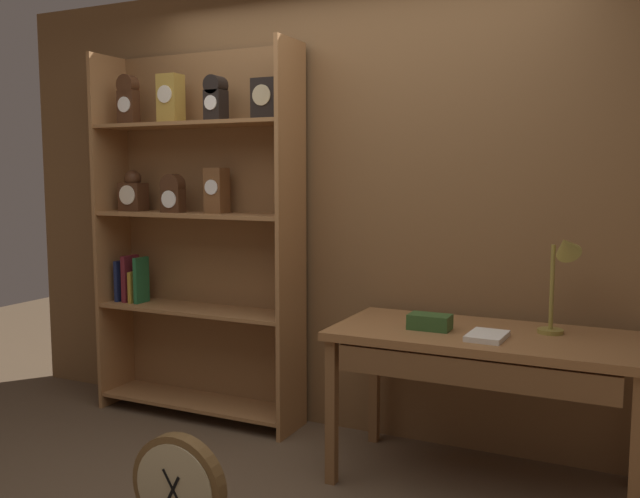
# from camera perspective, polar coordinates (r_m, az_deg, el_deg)

# --- Properties ---
(back_wood_panel) EXTENTS (4.80, 0.05, 2.60)m
(back_wood_panel) POSITION_cam_1_polar(r_m,az_deg,el_deg) (3.89, 2.98, 3.48)
(back_wood_panel) COLOR brown
(back_wood_panel) RESTS_ON ground
(bookshelf) EXTENTS (1.32, 0.33, 2.23)m
(bookshelf) POSITION_cam_1_polar(r_m,az_deg,el_deg) (4.21, -10.38, 1.78)
(bookshelf) COLOR #9E6B3D
(bookshelf) RESTS_ON ground
(workbench) EXTENTS (1.43, 0.68, 0.75)m
(workbench) POSITION_cam_1_polar(r_m,az_deg,el_deg) (3.30, 13.58, -8.29)
(workbench) COLOR brown
(workbench) RESTS_ON ground
(desk_lamp) EXTENTS (0.20, 0.20, 0.49)m
(desk_lamp) POSITION_cam_1_polar(r_m,az_deg,el_deg) (3.28, 19.64, -1.27)
(desk_lamp) COLOR olive
(desk_lamp) RESTS_ON workbench
(toolbox_small) EXTENTS (0.20, 0.12, 0.07)m
(toolbox_small) POSITION_cam_1_polar(r_m,az_deg,el_deg) (3.31, 9.20, -6.05)
(toolbox_small) COLOR #2D5123
(toolbox_small) RESTS_ON workbench
(open_repair_manual) EXTENTS (0.17, 0.23, 0.02)m
(open_repair_manual) POSITION_cam_1_polar(r_m,az_deg,el_deg) (3.18, 13.84, -7.10)
(open_repair_manual) COLOR silver
(open_repair_manual) RESTS_ON workbench
(round_clock_large) EXTENTS (0.42, 0.11, 0.46)m
(round_clock_large) POSITION_cam_1_polar(r_m,az_deg,el_deg) (2.94, -11.77, -19.14)
(round_clock_large) COLOR brown
(round_clock_large) RESTS_ON ground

